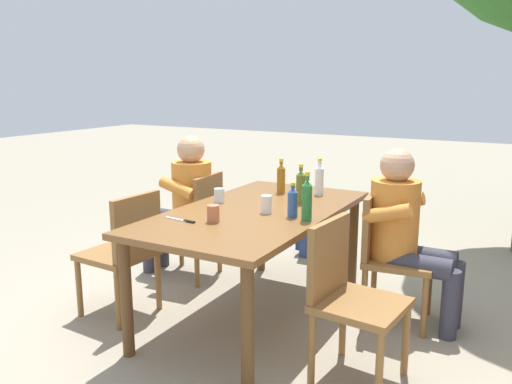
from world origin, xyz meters
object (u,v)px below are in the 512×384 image
at_px(bottle_olive, 301,186).
at_px(table_knife, 182,220).
at_px(chair_far_right, 348,292).
at_px(bottle_blue, 293,202).
at_px(person_in_plaid_shirt, 406,228).
at_px(dining_table, 256,222).
at_px(cup_glass, 219,195).
at_px(bottle_amber, 281,178).
at_px(bottle_clear, 319,179).
at_px(cup_terracotta, 213,214).
at_px(cup_white, 266,204).
at_px(person_in_white_shirt, 184,199).
at_px(chair_near_right, 125,248).
at_px(backpack_by_near_side, 313,230).
at_px(chair_far_left, 387,251).
at_px(chair_near_left, 196,220).
at_px(bottle_green, 307,200).

bearing_deg(bottle_olive, table_knife, -29.37).
xyz_separation_m(chair_far_right, bottle_blue, (-0.35, -0.50, 0.37)).
bearing_deg(bottle_olive, person_in_plaid_shirt, 97.52).
height_order(dining_table, cup_glass, cup_glass).
bearing_deg(bottle_amber, person_in_plaid_shirt, 81.44).
height_order(person_in_plaid_shirt, bottle_clear, person_in_plaid_shirt).
bearing_deg(bottle_olive, bottle_clear, 178.71).
bearing_deg(bottle_blue, person_in_plaid_shirt, 127.40).
relative_size(cup_terracotta, table_knife, 0.44).
distance_m(bottle_clear, cup_terracotta, 1.07).
height_order(chair_far_right, cup_white, cup_white).
distance_m(cup_white, table_knife, 0.56).
distance_m(person_in_white_shirt, bottle_olive, 1.11).
xyz_separation_m(chair_near_right, bottle_blue, (-0.36, 1.08, 0.37)).
height_order(bottle_blue, bottle_amber, bottle_amber).
relative_size(chair_far_right, bottle_blue, 3.93).
bearing_deg(backpack_by_near_side, table_knife, -2.29).
height_order(chair_far_left, cup_terracotta, chair_far_left).
height_order(chair_far_left, cup_glass, chair_far_left).
distance_m(chair_near_left, table_knife, 1.07).
bearing_deg(bottle_olive, chair_near_right, -53.15).
bearing_deg(cup_glass, bottle_green, 78.66).
bearing_deg(chair_far_left, dining_table, -63.17).
distance_m(person_in_white_shirt, bottle_green, 1.41).
height_order(person_in_plaid_shirt, bottle_amber, person_in_plaid_shirt).
xyz_separation_m(bottle_blue, bottle_green, (0.04, 0.11, 0.04)).
distance_m(bottle_green, backpack_by_near_side, 1.77).
relative_size(chair_far_left, backpack_by_near_side, 1.84).
bearing_deg(bottle_olive, cup_terracotta, -19.90).
height_order(bottle_clear, backpack_by_near_side, bottle_clear).
distance_m(cup_glass, cup_white, 0.44).
xyz_separation_m(dining_table, cup_terracotta, (0.40, -0.08, 0.14)).
height_order(chair_far_left, bottle_blue, bottle_blue).
bearing_deg(person_in_white_shirt, chair_far_right, 64.38).
xyz_separation_m(bottle_olive, cup_terracotta, (0.71, -0.26, -0.07)).
relative_size(bottle_clear, backpack_by_near_side, 0.59).
height_order(bottle_clear, bottle_blue, bottle_clear).
relative_size(person_in_plaid_shirt, bottle_clear, 4.26).
relative_size(chair_near_right, bottle_blue, 3.93).
height_order(chair_near_left, bottle_amber, bottle_amber).
bearing_deg(bottle_blue, dining_table, -100.44).
height_order(cup_glass, backpack_by_near_side, cup_glass).
bearing_deg(cup_terracotta, bottle_amber, -179.15).
distance_m(dining_table, chair_near_left, 0.91).
xyz_separation_m(chair_near_left, cup_terracotta, (0.81, 0.71, 0.33)).
xyz_separation_m(chair_far_left, cup_terracotta, (0.80, -0.86, 0.33)).
xyz_separation_m(chair_near_right, bottle_olive, (-0.73, 0.97, 0.39)).
distance_m(chair_far_right, bottle_blue, 0.71).
xyz_separation_m(chair_far_right, backpack_by_near_side, (-1.84, -0.97, -0.26)).
xyz_separation_m(bottle_olive, bottle_blue, (0.37, 0.11, -0.02)).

